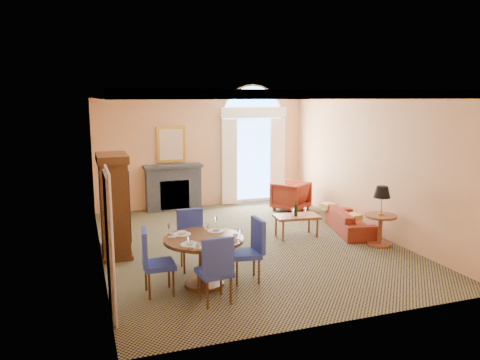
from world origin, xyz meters
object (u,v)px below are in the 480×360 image
object	(u,v)px
armoire	(114,207)
dining_table	(204,250)
armchair	(291,196)
coffee_table	(297,217)
sofa	(350,221)
side_table	(381,210)

from	to	relation	value
armoire	dining_table	bearing A→B (deg)	-59.00
armchair	coffee_table	size ratio (longest dim) A/B	0.85
dining_table	coffee_table	bearing A→B (deg)	36.66
sofa	side_table	distance (m)	1.18
armchair	side_table	bearing A→B (deg)	62.71
side_table	armchair	bearing A→B (deg)	97.60
sofa	dining_table	bearing A→B (deg)	129.54
dining_table	armchair	distance (m)	5.61
side_table	sofa	bearing A→B (deg)	92.69
armchair	dining_table	bearing A→B (deg)	15.26
dining_table	coffee_table	distance (m)	3.31
armoire	sofa	world-z (taller)	armoire
dining_table	armoire	bearing A→B (deg)	121.00
armoire	sofa	size ratio (longest dim) A/B	1.12
armchair	side_table	world-z (taller)	side_table
dining_table	coffee_table	size ratio (longest dim) A/B	1.28
sofa	armchair	world-z (taller)	armchair
armchair	side_table	distance (m)	3.49
armoire	coffee_table	xyz separation A→B (m)	(3.92, -0.13, -0.51)
dining_table	armchair	xyz separation A→B (m)	(3.59, 4.31, -0.21)
dining_table	side_table	world-z (taller)	side_table
dining_table	side_table	xyz separation A→B (m)	(4.05, 0.86, 0.16)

